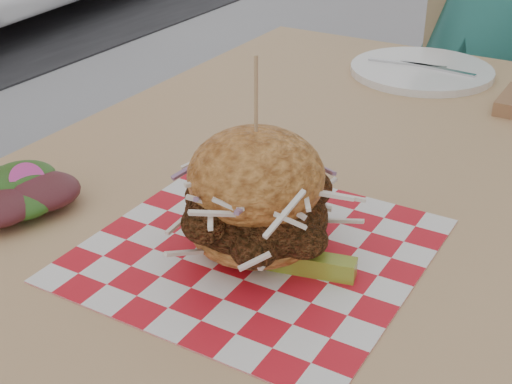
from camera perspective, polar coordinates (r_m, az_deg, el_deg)
patio_table at (r=1.08m, az=5.26°, el=-0.89°), size 0.80×1.20×0.75m
patio_chair at (r=2.04m, az=17.68°, el=8.45°), size 0.47×0.48×0.95m
paper_liner at (r=0.81m, az=0.00°, el=-4.61°), size 0.36×0.36×0.00m
sandwich at (r=0.78m, az=0.00°, el=-0.66°), size 0.20×0.20×0.23m
pickle_spear at (r=0.77m, az=4.49°, el=-5.76°), size 0.10×0.04×0.02m
side_salad at (r=0.95m, az=-19.14°, el=-0.38°), size 0.13×0.14×0.05m
place_setting at (r=1.42m, az=13.10°, el=9.46°), size 0.27×0.27×0.02m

